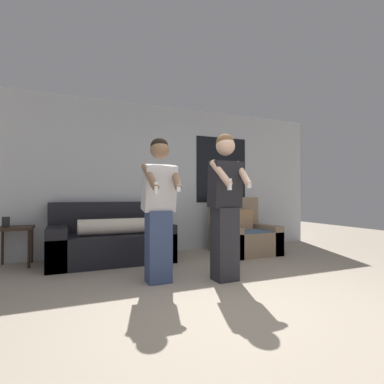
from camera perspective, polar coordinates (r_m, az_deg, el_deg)
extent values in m
plane|color=tan|center=(2.91, 13.86, -21.52)|extent=(14.00, 14.00, 0.00)
cube|color=silver|center=(5.59, -5.97, 2.56)|extent=(6.61, 0.06, 2.70)
cube|color=black|center=(6.06, 5.65, 4.21)|extent=(1.10, 0.01, 1.30)
cube|color=black|center=(4.90, -15.05, -10.21)|extent=(1.84, 0.95, 0.44)
cube|color=black|center=(5.21, -15.59, -4.50)|extent=(1.84, 0.22, 0.49)
cube|color=black|center=(4.85, -24.33, -9.45)|extent=(0.28, 0.95, 0.58)
cube|color=black|center=(5.06, -6.16, -9.13)|extent=(0.28, 0.95, 0.58)
cylinder|color=beige|center=(4.74, -14.84, -6.38)|extent=(1.01, 0.24, 0.24)
cube|color=#937A60|center=(5.51, 9.99, -9.35)|extent=(0.98, 0.95, 0.41)
cube|color=#937A60|center=(5.77, 7.96, -3.97)|extent=(0.98, 0.20, 0.59)
cube|color=#937A60|center=(5.30, 6.31, -9.17)|extent=(0.18, 0.95, 0.51)
cube|color=#937A60|center=(5.72, 13.38, -8.51)|extent=(0.18, 0.95, 0.51)
cube|color=slate|center=(5.44, 10.26, -7.24)|extent=(0.83, 0.76, 0.01)
cube|color=#A87F56|center=(5.52, 9.58, -5.21)|extent=(0.36, 0.14, 0.36)
cube|color=#332319|center=(5.11, -30.59, -5.93)|extent=(0.47, 0.48, 0.04)
cylinder|color=#332319|center=(4.92, -28.64, -9.54)|extent=(0.04, 0.04, 0.54)
cylinder|color=#332319|center=(5.37, -32.41, -8.76)|extent=(0.04, 0.04, 0.54)
cylinder|color=#332319|center=(5.32, -28.20, -8.86)|extent=(0.04, 0.04, 0.54)
cube|color=black|center=(5.10, -31.93, -4.98)|extent=(0.10, 0.02, 0.17)
cube|color=#384770|center=(3.66, -6.42, -10.26)|extent=(0.28, 0.24, 0.85)
cube|color=silver|center=(3.58, -6.27, 0.77)|extent=(0.38, 0.32, 0.58)
sphere|color=brown|center=(3.61, -6.18, 8.00)|extent=(0.23, 0.23, 0.23)
sphere|color=black|center=(3.62, -6.23, 8.60)|extent=(0.21, 0.21, 0.21)
cylinder|color=brown|center=(3.40, -8.00, 2.91)|extent=(0.14, 0.36, 0.32)
cube|color=white|center=(3.26, -6.92, 0.76)|extent=(0.04, 0.04, 0.13)
cylinder|color=brown|center=(3.50, -3.13, 2.81)|extent=(0.13, 0.36, 0.32)
cube|color=white|center=(3.34, -2.62, 0.72)|extent=(0.04, 0.04, 0.08)
cube|color=#28282D|center=(3.74, 6.27, -9.79)|extent=(0.29, 0.25, 0.89)
cube|color=black|center=(3.69, 6.35, 1.42)|extent=(0.39, 0.27, 0.58)
sphere|color=#DBAD8E|center=(3.73, 6.39, 8.68)|extent=(0.23, 0.23, 0.23)
sphere|color=brown|center=(3.74, 6.31, 9.28)|extent=(0.22, 0.22, 0.22)
cylinder|color=#DBAD8E|center=(3.49, 5.50, 3.64)|extent=(0.15, 0.36, 0.33)
cube|color=white|center=(3.36, 7.17, 1.46)|extent=(0.04, 0.04, 0.13)
cylinder|color=#DBAD8E|center=(3.65, 9.65, 3.44)|extent=(0.12, 0.36, 0.33)
cube|color=white|center=(3.51, 10.76, 1.38)|extent=(0.05, 0.04, 0.08)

